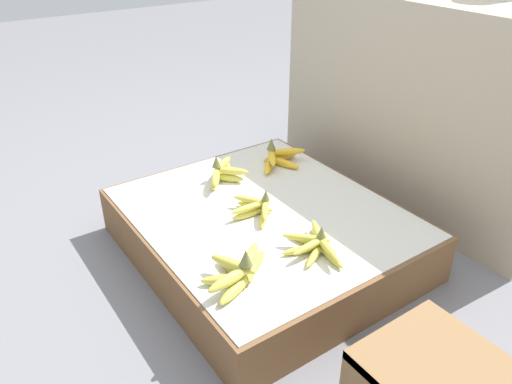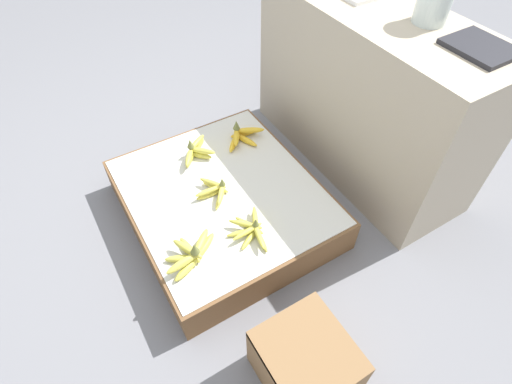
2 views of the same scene
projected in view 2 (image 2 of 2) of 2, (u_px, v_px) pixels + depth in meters
The scene contains 11 objects.
ground_plane at pixel (225, 215), 1.95m from camera, with size 10.00×10.00×0.00m, color slate.
display_platform at pixel (224, 203), 1.88m from camera, with size 0.95×0.83×0.18m.
back_vendor_table at pixel (366, 94), 1.93m from camera, with size 1.21×0.45×0.81m.
wooden_crate at pixel (305, 363), 1.36m from camera, with size 0.31×0.29×0.24m.
banana_bunch_front_midright at pixel (191, 254), 1.55m from camera, with size 0.19×0.25×0.11m.
banana_bunch_middle_left at pixel (196, 151), 1.95m from camera, with size 0.18×0.19×0.10m.
banana_bunch_middle_midleft at pixel (215, 190), 1.78m from camera, with size 0.20×0.16×0.09m.
banana_bunch_middle_midright at pixel (252, 229), 1.64m from camera, with size 0.23×0.19×0.08m.
banana_bunch_back_left at pixel (241, 135), 2.03m from camera, with size 0.16×0.23×0.11m.
glass_jar at pixel (435, 0), 1.50m from camera, with size 0.14×0.14×0.17m.
foam_tray_dark at pixel (481, 47), 1.42m from camera, with size 0.23×0.20×0.02m.
Camera 2 is at (1.12, -0.50, 1.53)m, focal length 28.00 mm.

